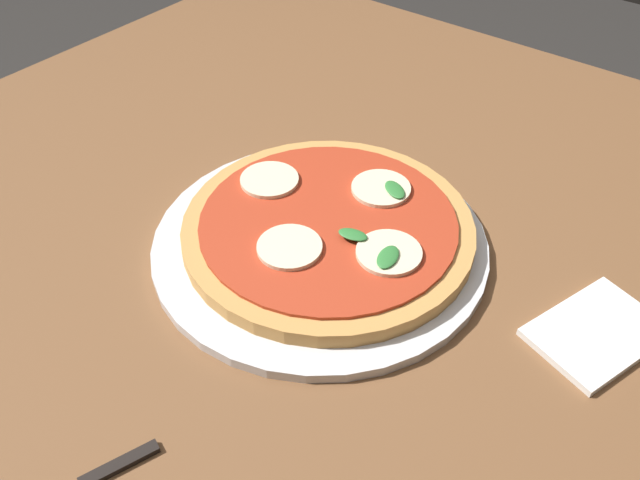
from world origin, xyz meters
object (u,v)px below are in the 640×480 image
Objects in this scene: pizza at (328,227)px; serving_tray at (320,243)px; napkin at (597,332)px; dining_table at (275,299)px.

serving_tray is at bearing -14.90° from pizza.
napkin is (-0.07, 0.30, -0.00)m from serving_tray.
serving_tray is 0.02m from pizza.
serving_tray is at bearing 120.22° from dining_table.
pizza reaches higher than serving_tray.
pizza reaches higher than napkin.
dining_table is 0.37m from napkin.
dining_table is 3.92× the size of pizza.
dining_table is at bearing -52.47° from pizza.
dining_table is 9.87× the size of napkin.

